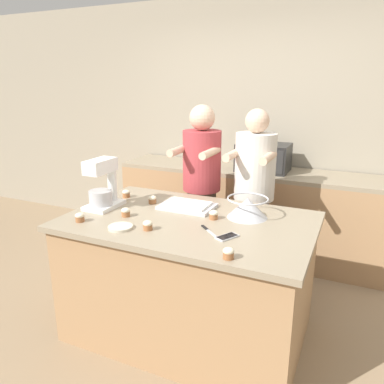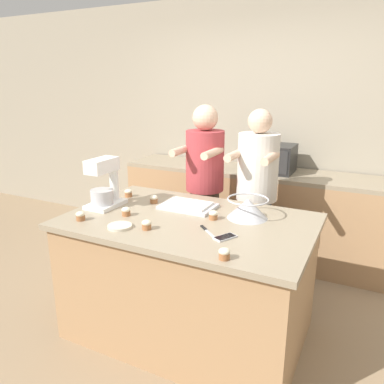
{
  "view_description": "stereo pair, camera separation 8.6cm",
  "coord_description": "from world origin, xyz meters",
  "px_view_note": "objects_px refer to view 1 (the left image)",
  "views": [
    {
      "loc": [
        1.03,
        -2.22,
        1.82
      ],
      "look_at": [
        0.0,
        0.05,
        1.08
      ],
      "focal_mm": 35.0,
      "sensor_mm": 36.0,
      "label": 1
    },
    {
      "loc": [
        1.11,
        -2.18,
        1.82
      ],
      "look_at": [
        0.0,
        0.05,
        1.08
      ],
      "focal_mm": 35.0,
      "sensor_mm": 36.0,
      "label": 2
    }
  ],
  "objects_px": {
    "person_left": "(202,191)",
    "small_plate": "(120,227)",
    "microwave_oven": "(263,157)",
    "cupcake_2": "(80,217)",
    "cupcake_3": "(126,212)",
    "cupcake_5": "(152,199)",
    "cupcake_4": "(126,194)",
    "knife": "(209,231)",
    "stand_mixer": "(103,186)",
    "cell_phone": "(227,237)",
    "baking_tray": "(187,206)",
    "cupcake_6": "(148,225)",
    "person_right": "(253,199)",
    "mixing_bowl": "(247,207)",
    "cupcake_0": "(228,253)",
    "cupcake_1": "(214,215)"
  },
  "relations": [
    {
      "from": "microwave_oven",
      "to": "cupcake_2",
      "type": "relative_size",
      "value": 8.08
    },
    {
      "from": "cupcake_4",
      "to": "stand_mixer",
      "type": "bearing_deg",
      "value": -92.04
    },
    {
      "from": "microwave_oven",
      "to": "small_plate",
      "type": "distance_m",
      "value": 1.93
    },
    {
      "from": "mixing_bowl",
      "to": "cupcake_3",
      "type": "height_order",
      "value": "mixing_bowl"
    },
    {
      "from": "cupcake_0",
      "to": "cupcake_1",
      "type": "relative_size",
      "value": 1.0
    },
    {
      "from": "cupcake_3",
      "to": "cupcake_4",
      "type": "height_order",
      "value": "same"
    },
    {
      "from": "stand_mixer",
      "to": "cupcake_5",
      "type": "relative_size",
      "value": 5.84
    },
    {
      "from": "cupcake_2",
      "to": "cupcake_1",
      "type": "bearing_deg",
      "value": 27.55
    },
    {
      "from": "stand_mixer",
      "to": "cupcake_2",
      "type": "height_order",
      "value": "stand_mixer"
    },
    {
      "from": "cupcake_0",
      "to": "cupcake_6",
      "type": "distance_m",
      "value": 0.63
    },
    {
      "from": "cupcake_5",
      "to": "baking_tray",
      "type": "bearing_deg",
      "value": 2.07
    },
    {
      "from": "person_left",
      "to": "microwave_oven",
      "type": "height_order",
      "value": "person_left"
    },
    {
      "from": "cupcake_5",
      "to": "knife",
      "type": "bearing_deg",
      "value": -29.32
    },
    {
      "from": "cupcake_0",
      "to": "cupcake_4",
      "type": "relative_size",
      "value": 1.0
    },
    {
      "from": "microwave_oven",
      "to": "baking_tray",
      "type": "bearing_deg",
      "value": -100.68
    },
    {
      "from": "person_left",
      "to": "microwave_oven",
      "type": "bearing_deg",
      "value": 61.85
    },
    {
      "from": "cupcake_4",
      "to": "cupcake_5",
      "type": "height_order",
      "value": "same"
    },
    {
      "from": "cupcake_1",
      "to": "cell_phone",
      "type": "bearing_deg",
      "value": -53.87
    },
    {
      "from": "cupcake_3",
      "to": "cupcake_5",
      "type": "distance_m",
      "value": 0.34
    },
    {
      "from": "cupcake_0",
      "to": "cupcake_4",
      "type": "bearing_deg",
      "value": 148.03
    },
    {
      "from": "knife",
      "to": "stand_mixer",
      "type": "bearing_deg",
      "value": 173.02
    },
    {
      "from": "cupcake_2",
      "to": "cupcake_6",
      "type": "bearing_deg",
      "value": 7.3
    },
    {
      "from": "person_left",
      "to": "small_plate",
      "type": "height_order",
      "value": "person_left"
    },
    {
      "from": "baking_tray",
      "to": "cupcake_1",
      "type": "bearing_deg",
      "value": -27.4
    },
    {
      "from": "stand_mixer",
      "to": "mixing_bowl",
      "type": "distance_m",
      "value": 1.08
    },
    {
      "from": "baking_tray",
      "to": "cupcake_5",
      "type": "bearing_deg",
      "value": -177.93
    },
    {
      "from": "cupcake_0",
      "to": "cupcake_6",
      "type": "relative_size",
      "value": 1.0
    },
    {
      "from": "person_left",
      "to": "cupcake_4",
      "type": "relative_size",
      "value": 25.53
    },
    {
      "from": "cupcake_1",
      "to": "cupcake_3",
      "type": "xyz_separation_m",
      "value": [
        -0.59,
        -0.21,
        0.0
      ]
    },
    {
      "from": "baking_tray",
      "to": "microwave_oven",
      "type": "bearing_deg",
      "value": 79.32
    },
    {
      "from": "cell_phone",
      "to": "microwave_oven",
      "type": "bearing_deg",
      "value": 97.13
    },
    {
      "from": "stand_mixer",
      "to": "cupcake_3",
      "type": "relative_size",
      "value": 5.84
    },
    {
      "from": "person_left",
      "to": "stand_mixer",
      "type": "relative_size",
      "value": 4.37
    },
    {
      "from": "person_left",
      "to": "cupcake_1",
      "type": "xyz_separation_m",
      "value": [
        0.4,
        -0.73,
        0.08
      ]
    },
    {
      "from": "cupcake_2",
      "to": "cupcake_6",
      "type": "xyz_separation_m",
      "value": [
        0.5,
        0.06,
        0.0
      ]
    },
    {
      "from": "small_plate",
      "to": "cupcake_5",
      "type": "distance_m",
      "value": 0.55
    },
    {
      "from": "microwave_oven",
      "to": "cupcake_2",
      "type": "distance_m",
      "value": 2.04
    },
    {
      "from": "person_right",
      "to": "cell_phone",
      "type": "relative_size",
      "value": 10.08
    },
    {
      "from": "small_plate",
      "to": "cupcake_5",
      "type": "bearing_deg",
      "value": 97.92
    },
    {
      "from": "small_plate",
      "to": "knife",
      "type": "height_order",
      "value": "small_plate"
    },
    {
      "from": "cell_phone",
      "to": "small_plate",
      "type": "height_order",
      "value": "small_plate"
    },
    {
      "from": "person_right",
      "to": "cupcake_2",
      "type": "relative_size",
      "value": 25.21
    },
    {
      "from": "stand_mixer",
      "to": "cupcake_4",
      "type": "distance_m",
      "value": 0.31
    },
    {
      "from": "stand_mixer",
      "to": "cupcake_2",
      "type": "bearing_deg",
      "value": -82.7
    },
    {
      "from": "person_right",
      "to": "microwave_oven",
      "type": "xyz_separation_m",
      "value": [
        -0.1,
        0.71,
        0.23
      ]
    },
    {
      "from": "mixing_bowl",
      "to": "cupcake_0",
      "type": "relative_size",
      "value": 4.55
    },
    {
      "from": "knife",
      "to": "cupcake_0",
      "type": "relative_size",
      "value": 2.72
    },
    {
      "from": "person_left",
      "to": "cupcake_3",
      "type": "bearing_deg",
      "value": -101.05
    },
    {
      "from": "stand_mixer",
      "to": "microwave_oven",
      "type": "distance_m",
      "value": 1.76
    },
    {
      "from": "microwave_oven",
      "to": "knife",
      "type": "xyz_separation_m",
      "value": [
        0.07,
        -1.67,
        -0.17
      ]
    }
  ]
}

